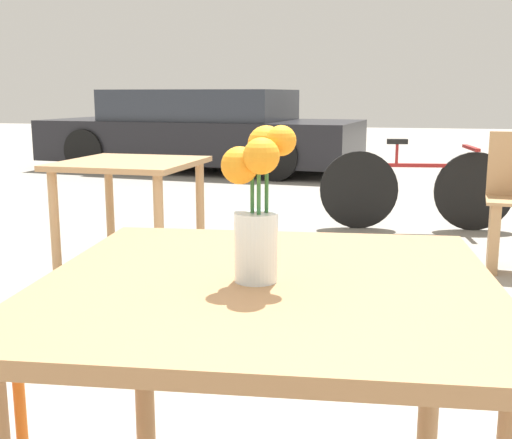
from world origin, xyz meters
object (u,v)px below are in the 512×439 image
object	(u,v)px
table_front	(268,334)
bicycle	(416,189)
table_back	(131,183)
parked_car	(202,131)
flower_vase	(257,204)

from	to	relation	value
table_front	bicycle	world-z (taller)	table_front
table_back	parked_car	distance (m)	5.76
flower_vase	table_back	bearing A→B (deg)	119.01
bicycle	parked_car	xyz separation A→B (m)	(-2.95, 3.63, 0.22)
table_back	parked_car	xyz separation A→B (m)	(-1.36, 5.60, -0.04)
table_front	bicycle	distance (m)	4.16
table_back	bicycle	world-z (taller)	bicycle
flower_vase	bicycle	world-z (taller)	flower_vase
table_front	table_back	world-z (taller)	table_front
bicycle	parked_car	bearing A→B (deg)	129.08
table_front	flower_vase	xyz separation A→B (m)	(-0.02, -0.02, 0.25)
flower_vase	table_back	size ratio (longest dim) A/B	0.37
table_front	parked_car	xyz separation A→B (m)	(-2.59, 7.77, -0.08)
table_front	table_back	xyz separation A→B (m)	(-1.23, 2.17, -0.04)
table_back	bicycle	bearing A→B (deg)	50.86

